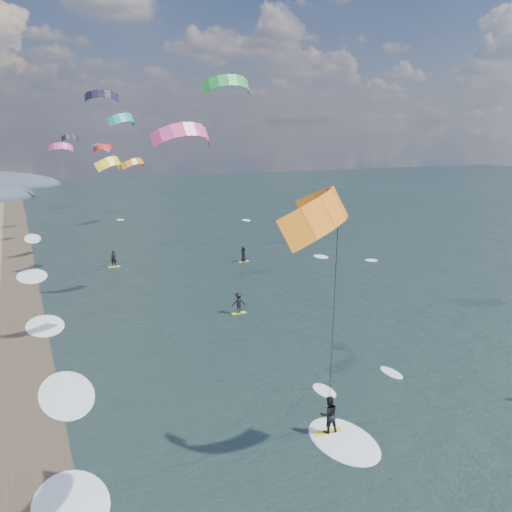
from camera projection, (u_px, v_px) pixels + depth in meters
name	position (u px, v px, depth m)	size (l,w,h in m)	color
wet_sand_strip	(32.00, 453.00, 23.71)	(3.00, 240.00, 0.00)	#382D23
kitesurfer_near_b	(338.00, 296.00, 18.74)	(6.84, 9.30, 12.39)	yellow
far_kitesurfers	(214.00, 275.00, 48.30)	(13.24, 17.78, 1.57)	yellow
bg_kite_field	(117.00, 135.00, 64.14)	(12.99, 76.48, 9.19)	#D83F8C
shoreline_surf	(54.00, 398.00, 28.43)	(2.40, 79.40, 0.11)	white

